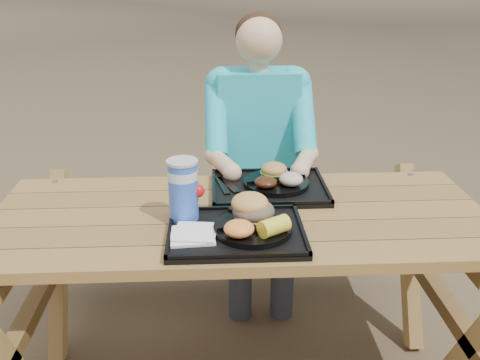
{
  "coord_description": "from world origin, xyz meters",
  "views": [
    {
      "loc": [
        -0.09,
        -1.75,
        1.6
      ],
      "look_at": [
        0.0,
        0.0,
        0.88
      ],
      "focal_mm": 40.0,
      "sensor_mm": 36.0,
      "label": 1
    }
  ],
  "objects": [
    {
      "name": "soda_cup",
      "position": [
        -0.2,
        -0.07,
        0.87
      ],
      "size": [
        0.1,
        0.1,
        0.2
      ],
      "primitive_type": "cylinder",
      "color": "blue",
      "rests_on": "tray_near"
    },
    {
      "name": "cutlery_far",
      "position": [
        -0.03,
        0.22,
        0.77
      ],
      "size": [
        0.09,
        0.17,
        0.01
      ],
      "primitive_type": "cube",
      "rotation": [
        0.0,
        0.0,
        0.37
      ],
      "color": "black",
      "rests_on": "tray_far"
    },
    {
      "name": "diner",
      "position": [
        0.12,
        0.71,
        0.64
      ],
      "size": [
        0.48,
        0.84,
        1.28
      ],
      "primitive_type": null,
      "color": "teal",
      "rests_on": "ground"
    },
    {
      "name": "potato_salad",
      "position": [
        0.21,
        0.16,
        0.82
      ],
      "size": [
        0.09,
        0.09,
        0.05
      ],
      "primitive_type": "ellipsoid",
      "color": "beige",
      "rests_on": "plate_far"
    },
    {
      "name": "tray_far",
      "position": [
        0.13,
        0.2,
        0.76
      ],
      "size": [
        0.45,
        0.35,
        0.02
      ],
      "primitive_type": "cube",
      "color": "black",
      "rests_on": "picnic_table"
    },
    {
      "name": "condiment_mustard",
      "position": [
        0.04,
        -0.06,
        0.79
      ],
      "size": [
        0.05,
        0.05,
        0.03
      ],
      "primitive_type": "cylinder",
      "color": "gold",
      "rests_on": "tray_near"
    },
    {
      "name": "plate_near",
      "position": [
        0.03,
        -0.18,
        0.78
      ],
      "size": [
        0.26,
        0.26,
        0.02
      ],
      "primitive_type": "cylinder",
      "color": "black",
      "rests_on": "tray_near"
    },
    {
      "name": "condiment_bbq",
      "position": [
        -0.02,
        -0.05,
        0.78
      ],
      "size": [
        0.05,
        0.05,
        0.03
      ],
      "primitive_type": "cylinder",
      "color": "black",
      "rests_on": "tray_near"
    },
    {
      "name": "plate_far",
      "position": [
        0.16,
        0.21,
        0.78
      ],
      "size": [
        0.26,
        0.26,
        0.02
      ],
      "primitive_type": "cylinder",
      "color": "black",
      "rests_on": "tray_far"
    },
    {
      "name": "tray_near",
      "position": [
        -0.02,
        -0.17,
        0.76
      ],
      "size": [
        0.45,
        0.35,
        0.02
      ],
      "primitive_type": "cube",
      "color": "black",
      "rests_on": "picnic_table"
    },
    {
      "name": "picnic_table",
      "position": [
        0.0,
        0.0,
        0.38
      ],
      "size": [
        1.8,
        1.49,
        0.75
      ],
      "primitive_type": null,
      "color": "#999999",
      "rests_on": "ground"
    },
    {
      "name": "mac_cheese",
      "position": [
        -0.02,
        -0.25,
        0.81
      ],
      "size": [
        0.1,
        0.1,
        0.05
      ],
      "primitive_type": "ellipsoid",
      "color": "#FFA043",
      "rests_on": "plate_near"
    },
    {
      "name": "burger",
      "position": [
        0.15,
        0.24,
        0.84
      ],
      "size": [
        0.11,
        0.11,
        0.09
      ],
      "primitive_type": null,
      "color": "#C28844",
      "rests_on": "plate_far"
    },
    {
      "name": "baked_beans",
      "position": [
        0.11,
        0.14,
        0.81
      ],
      "size": [
        0.09,
        0.09,
        0.04
      ],
      "primitive_type": "ellipsoid",
      "color": "#421D0D",
      "rests_on": "plate_far"
    },
    {
      "name": "corn_cob",
      "position": [
        0.1,
        -0.24,
        0.82
      ],
      "size": [
        0.13,
        0.13,
        0.06
      ],
      "primitive_type": null,
      "rotation": [
        0.0,
        0.0,
        0.56
      ],
      "color": "yellow",
      "rests_on": "plate_near"
    },
    {
      "name": "napkin_stack",
      "position": [
        -0.16,
        -0.21,
        0.78
      ],
      "size": [
        0.15,
        0.15,
        0.02
      ],
      "primitive_type": "cube",
      "rotation": [
        0.0,
        0.0,
        0.07
      ],
      "color": "white",
      "rests_on": "tray_near"
    },
    {
      "name": "sandwich",
      "position": [
        0.04,
        -0.13,
        0.86
      ],
      "size": [
        0.13,
        0.13,
        0.14
      ],
      "primitive_type": null,
      "color": "gold",
      "rests_on": "plate_near"
    }
  ]
}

